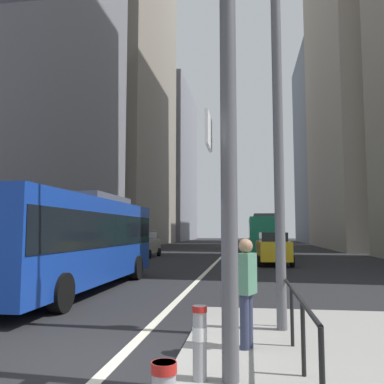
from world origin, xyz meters
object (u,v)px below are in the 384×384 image
(city_bus_blue_oncoming, at_px, (76,237))
(car_receding_near, at_px, (273,248))
(car_oncoming_mid, at_px, (143,244))
(street_lamp_post, at_px, (277,73))
(bollard_right, at_px, (200,339))
(city_bus_red_receding, at_px, (264,233))
(pedestrian_far, at_px, (246,286))
(traffic_signal_gantry, at_px, (73,85))

(city_bus_blue_oncoming, xyz_separation_m, car_receding_near, (7.31, 11.67, -0.85))
(car_oncoming_mid, height_order, car_receding_near, same)
(street_lamp_post, height_order, bollard_right, street_lamp_post)
(bollard_right, bearing_deg, car_receding_near, 83.95)
(city_bus_red_receding, height_order, pedestrian_far, city_bus_red_receding)
(car_oncoming_mid, xyz_separation_m, street_lamp_post, (8.73, -22.54, 4.29))
(city_bus_blue_oncoming, xyz_separation_m, bollard_right, (5.23, -7.93, -1.17))
(city_bus_blue_oncoming, bearing_deg, car_receding_near, 57.93)
(city_bus_blue_oncoming, bearing_deg, traffic_signal_gantry, -66.79)
(car_receding_near, distance_m, traffic_signal_gantry, 20.24)
(city_bus_red_receding, xyz_separation_m, bollard_right, (-1.97, -30.56, -1.17))
(traffic_signal_gantry, xyz_separation_m, pedestrian_far, (2.42, 1.51, -2.99))
(city_bus_red_receding, bearing_deg, car_receding_near, -89.45)
(city_bus_red_receding, distance_m, pedestrian_far, 29.10)
(street_lamp_post, xyz_separation_m, pedestrian_far, (-0.67, -1.33, -4.14))
(city_bus_red_receding, xyz_separation_m, traffic_signal_gantry, (-3.80, -30.57, 2.30))
(bollard_right, relative_size, pedestrian_far, 0.53)
(traffic_signal_gantry, xyz_separation_m, street_lamp_post, (3.09, 2.85, 1.15))
(car_receding_near, bearing_deg, city_bus_red_receding, 90.55)
(city_bus_blue_oncoming, relative_size, bollard_right, 11.56)
(car_receding_near, distance_m, street_lamp_post, 17.32)
(car_oncoming_mid, distance_m, traffic_signal_gantry, 26.19)
(street_lamp_post, bearing_deg, car_oncoming_mid, 111.18)
(bollard_right, bearing_deg, street_lamp_post, 66.05)
(pedestrian_far, bearing_deg, street_lamp_post, 63.29)
(city_bus_blue_oncoming, height_order, pedestrian_far, city_bus_blue_oncoming)
(city_bus_red_receding, xyz_separation_m, pedestrian_far, (-1.38, -29.05, -0.69))
(city_bus_blue_oncoming, relative_size, car_receding_near, 2.43)
(city_bus_red_receding, height_order, car_receding_near, city_bus_red_receding)
(car_receding_near, xyz_separation_m, bollard_right, (-2.08, -19.60, -0.32))
(traffic_signal_gantry, distance_m, pedestrian_far, 4.14)
(traffic_signal_gantry, height_order, pedestrian_far, traffic_signal_gantry)
(car_oncoming_mid, xyz_separation_m, pedestrian_far, (8.06, -23.87, 0.15))
(city_bus_red_receding, relative_size, traffic_signal_gantry, 1.64)
(street_lamp_post, xyz_separation_m, bollard_right, (-1.26, -2.84, -4.61))
(car_oncoming_mid, bearing_deg, bollard_right, -73.59)
(pedestrian_far, bearing_deg, city_bus_blue_oncoming, 132.21)
(traffic_signal_gantry, bearing_deg, bollard_right, 0.11)
(car_oncoming_mid, relative_size, bollard_right, 4.78)
(car_receding_near, bearing_deg, street_lamp_post, -92.79)
(street_lamp_post, bearing_deg, traffic_signal_gantry, -137.38)
(bollard_right, bearing_deg, traffic_signal_gantry, -179.89)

